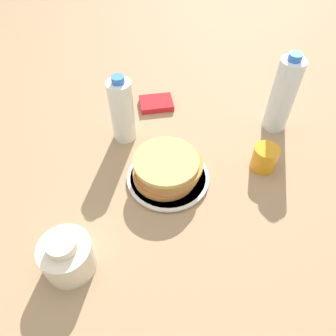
{
  "coord_description": "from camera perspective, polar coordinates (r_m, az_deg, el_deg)",
  "views": [
    {
      "loc": [
        -0.09,
        -0.51,
        0.69
      ],
      "look_at": [
        0.03,
        0.03,
        0.05
      ],
      "focal_mm": 35.0,
      "sensor_mm": 36.0,
      "label": 1
    }
  ],
  "objects": [
    {
      "name": "ground_plane",
      "position": [
        0.87,
        -1.51,
        -3.77
      ],
      "size": [
        4.0,
        4.0,
        0.0
      ],
      "primitive_type": "plane",
      "color": "#9E7F5B"
    },
    {
      "name": "plate",
      "position": [
        0.88,
        0.0,
        -1.69
      ],
      "size": [
        0.22,
        0.22,
        0.01
      ],
      "color": "silver",
      "rests_on": "ground_plane"
    },
    {
      "name": "pancake_stack",
      "position": [
        0.86,
        -0.11,
        0.13
      ],
      "size": [
        0.19,
        0.18,
        0.06
      ],
      "color": "#BA7C39",
      "rests_on": "plate"
    },
    {
      "name": "juice_glass",
      "position": [
        0.93,
        16.48,
        1.69
      ],
      "size": [
        0.07,
        0.07,
        0.07
      ],
      "color": "orange",
      "rests_on": "ground_plane"
    },
    {
      "name": "cream_jug",
      "position": [
        0.75,
        -17.13,
        -14.39
      ],
      "size": [
        0.11,
        0.11,
        0.11
      ],
      "color": "beige",
      "rests_on": "ground_plane"
    },
    {
      "name": "water_bottle_near",
      "position": [
        0.95,
        -8.01,
        9.85
      ],
      "size": [
        0.07,
        0.07,
        0.21
      ],
      "color": "silver",
      "rests_on": "ground_plane"
    },
    {
      "name": "water_bottle_mid",
      "position": [
        1.02,
        19.37,
        11.87
      ],
      "size": [
        0.07,
        0.07,
        0.25
      ],
      "color": "silver",
      "rests_on": "ground_plane"
    },
    {
      "name": "napkin",
      "position": [
        1.11,
        -2.06,
        11.19
      ],
      "size": [
        0.11,
        0.09,
        0.02
      ],
      "color": "red",
      "rests_on": "ground_plane"
    }
  ]
}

